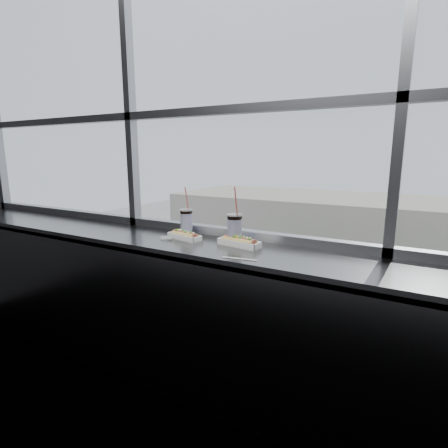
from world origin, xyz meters
The scene contains 22 objects.
wall_back_lower centered at (0.00, 1.50, 0.55)m, with size 6.00×6.00×0.00m, color black.
window_glass centered at (0.00, 1.52, 2.30)m, with size 6.00×6.00×0.00m, color silver.
window_mullions centered at (0.00, 1.50, 2.30)m, with size 6.00×0.08×2.40m, color gray, non-canonical shape.
counter centered at (0.00, 1.23, 1.07)m, with size 6.00×0.55×0.06m, color slate.
counter_fascia centered at (0.00, 0.97, 0.55)m, with size 6.00×0.04×1.04m, color slate.
hotdog_tray_left centered at (-0.30, 1.25, 1.13)m, with size 0.29×0.15×0.07m.
hotdog_tray_right centered at (0.12, 1.27, 1.13)m, with size 0.31×0.14×0.07m.
soda_cup_left centered at (-0.39, 1.40, 1.21)m, with size 0.10×0.10×0.36m.
soda_cup_right centered at (0.06, 1.31, 1.21)m, with size 0.11×0.11×0.39m.
loose_straw centered at (0.26, 1.01, 1.10)m, with size 0.01×0.01×0.21m, color white.
wrapper centered at (-0.42, 1.19, 1.11)m, with size 0.10×0.07×0.02m, color silver.
plaza_ground centered at (0.00, 45.00, -11.00)m, with size 120.00×120.00×0.00m, color gray.
street_asphalt centered at (0.00, 21.50, -10.97)m, with size 80.00×10.00×0.06m, color black.
far_sidewalk centered at (0.00, 29.50, -10.98)m, with size 80.00×6.00×0.04m, color gray.
far_building centered at (0.00, 39.50, -7.00)m, with size 50.00×14.00×8.00m, color #A69F8E.
car_far_a centered at (-9.73, 25.50, -10.00)m, with size 5.66×2.36×1.89m, color black.
car_near_b centered at (-6.70, 17.50, -9.88)m, with size 6.35×2.64×2.12m, color black.
car_near_a centered at (-14.72, 17.50, -9.86)m, with size 6.50×2.71×2.17m, color #8C9DB0.
car_near_c centered at (0.11, 17.50, -9.94)m, with size 6.01×2.50×2.00m, color maroon.
pedestrian_b centered at (-0.30, 30.42, -9.83)m, with size 1.01×0.75×2.26m, color #66605B.
tree_left centered at (-8.80, 29.50, -7.95)m, with size 2.88×2.88×4.50m.
tree_center centered at (2.47, 29.50, -8.08)m, with size 2.76×2.76×4.31m.
Camera 1 is at (1.13, -0.72, 1.70)m, focal length 28.00 mm.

